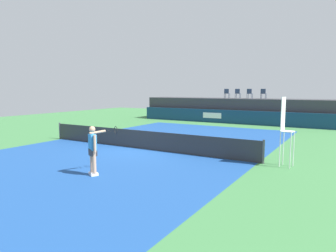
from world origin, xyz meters
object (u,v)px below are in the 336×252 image
spectator_chair_left (238,93)px  net_post_near (60,131)px  spectator_chair_center (250,93)px  umpire_chair (285,127)px  spectator_chair_right (263,93)px  net_post_far (263,152)px  spectator_chair_far_left (227,93)px  tennis_player (94,149)px

spectator_chair_left → net_post_near: 16.52m
spectator_chair_center → umpire_chair: spectator_chair_center is taller
spectator_chair_right → net_post_far: bearing=-76.1°
spectator_chair_left → spectator_chair_center: bearing=-0.9°
spectator_chair_left → umpire_chair: spectator_chair_left is taller
spectator_chair_far_left → umpire_chair: size_ratio=0.32×
spectator_chair_center → umpire_chair: (5.76, -15.07, -1.11)m
spectator_chair_center → umpire_chair: 16.17m
umpire_chair → net_post_far: bearing=-178.9°
net_post_far → tennis_player: 6.80m
spectator_chair_left → spectator_chair_right: bearing=9.5°
spectator_chair_right → net_post_far: (3.83, -15.48, -2.19)m
spectator_chair_far_left → spectator_chair_right: 3.32m
spectator_chair_far_left → tennis_player: bearing=-83.3°
spectator_chair_right → umpire_chair: bearing=-73.4°
net_post_near → net_post_far: 12.40m
spectator_chair_left → tennis_player: spectator_chair_left is taller
spectator_chair_right → net_post_far: size_ratio=0.89×
net_post_near → tennis_player: (7.62, -4.81, 0.46)m
spectator_chair_right → net_post_near: 17.83m
spectator_chair_right → umpire_chair: size_ratio=0.32×
spectator_chair_right → spectator_chair_far_left: bearing=-173.1°
spectator_chair_far_left → umpire_chair: spectator_chair_far_left is taller
spectator_chair_right → net_post_far: spectator_chair_right is taller
umpire_chair → net_post_near: bearing=-179.9°
spectator_chair_far_left → net_post_far: bearing=-64.7°
spectator_chair_left → net_post_far: 16.43m
net_post_near → tennis_player: size_ratio=0.56×
spectator_chair_center → spectator_chair_right: size_ratio=1.00×
spectator_chair_left → net_post_far: size_ratio=0.89×
net_post_far → spectator_chair_left: bearing=111.9°
spectator_chair_left → spectator_chair_right: same height
net_post_near → net_post_far: same height
spectator_chair_left → spectator_chair_center: size_ratio=1.00×
spectator_chair_right → net_post_near: spectator_chair_right is taller
spectator_chair_left → net_post_far: (6.08, -15.11, -2.19)m
spectator_chair_center → net_post_far: 16.03m
net_post_far → tennis_player: size_ratio=0.56×
spectator_chair_left → net_post_far: bearing=-68.1°
umpire_chair → spectator_chair_right: bearing=106.6°
spectator_chair_far_left → spectator_chair_right: size_ratio=1.00×
umpire_chair → net_post_far: 1.35m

